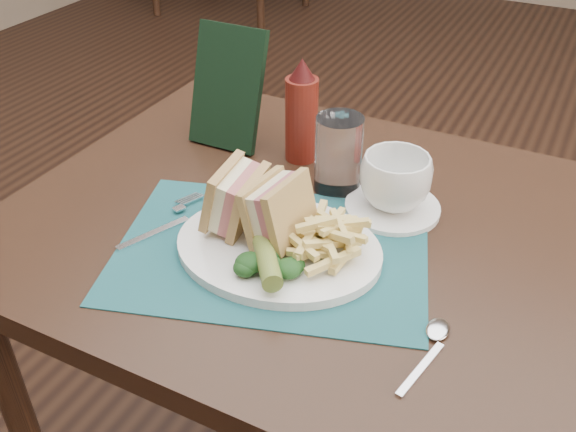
{
  "coord_description": "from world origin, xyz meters",
  "views": [
    {
      "loc": [
        0.35,
        -1.24,
        1.32
      ],
      "look_at": [
        0.01,
        -0.57,
        0.8
      ],
      "focal_mm": 40.0,
      "sensor_mm": 36.0,
      "label": 1
    }
  ],
  "objects_px": {
    "ketchup_bottle": "(302,110)",
    "placemat": "(272,251)",
    "saucer": "(392,208)",
    "drinking_glass": "(338,155)",
    "check_presenter": "(228,88)",
    "plate": "(279,248)",
    "table_main": "(299,377)",
    "sandwich_half_b": "(267,206)",
    "coffee_cup": "(395,181)",
    "sandwich_half_a": "(222,194)"
  },
  "relations": [
    {
      "from": "ketchup_bottle",
      "to": "check_presenter",
      "type": "xyz_separation_m",
      "value": [
        -0.15,
        -0.0,
        0.01
      ]
    },
    {
      "from": "placemat",
      "to": "plate",
      "type": "height_order",
      "value": "plate"
    },
    {
      "from": "sandwich_half_a",
      "to": "drinking_glass",
      "type": "xyz_separation_m",
      "value": [
        0.1,
        0.19,
        -0.0
      ]
    },
    {
      "from": "plate",
      "to": "drinking_glass",
      "type": "xyz_separation_m",
      "value": [
        0.01,
        0.2,
        0.06
      ]
    },
    {
      "from": "sandwich_half_b",
      "to": "ketchup_bottle",
      "type": "height_order",
      "value": "ketchup_bottle"
    },
    {
      "from": "saucer",
      "to": "coffee_cup",
      "type": "height_order",
      "value": "coffee_cup"
    },
    {
      "from": "sandwich_half_b",
      "to": "coffee_cup",
      "type": "distance_m",
      "value": 0.21
    },
    {
      "from": "table_main",
      "to": "sandwich_half_a",
      "type": "relative_size",
      "value": 9.11
    },
    {
      "from": "sandwich_half_b",
      "to": "drinking_glass",
      "type": "relative_size",
      "value": 0.76
    },
    {
      "from": "saucer",
      "to": "check_presenter",
      "type": "xyz_separation_m",
      "value": [
        -0.35,
        0.08,
        0.1
      ]
    },
    {
      "from": "drinking_glass",
      "to": "ketchup_bottle",
      "type": "relative_size",
      "value": 0.7
    },
    {
      "from": "sandwich_half_b",
      "to": "saucer",
      "type": "relative_size",
      "value": 0.66
    },
    {
      "from": "saucer",
      "to": "drinking_glass",
      "type": "bearing_deg",
      "value": 170.01
    },
    {
      "from": "table_main",
      "to": "placemat",
      "type": "relative_size",
      "value": 2.02
    },
    {
      "from": "check_presenter",
      "to": "plate",
      "type": "bearing_deg",
      "value": -47.72
    },
    {
      "from": "sandwich_half_a",
      "to": "drinking_glass",
      "type": "height_order",
      "value": "drinking_glass"
    },
    {
      "from": "coffee_cup",
      "to": "drinking_glass",
      "type": "relative_size",
      "value": 0.85
    },
    {
      "from": "plate",
      "to": "check_presenter",
      "type": "distance_m",
      "value": 0.37
    },
    {
      "from": "sandwich_half_b",
      "to": "coffee_cup",
      "type": "bearing_deg",
      "value": 57.9
    },
    {
      "from": "table_main",
      "to": "placemat",
      "type": "height_order",
      "value": "placemat"
    },
    {
      "from": "sandwich_half_b",
      "to": "check_presenter",
      "type": "height_order",
      "value": "check_presenter"
    },
    {
      "from": "saucer",
      "to": "ketchup_bottle",
      "type": "height_order",
      "value": "ketchup_bottle"
    },
    {
      "from": "table_main",
      "to": "check_presenter",
      "type": "bearing_deg",
      "value": 144.36
    },
    {
      "from": "saucer",
      "to": "drinking_glass",
      "type": "relative_size",
      "value": 1.15
    },
    {
      "from": "table_main",
      "to": "drinking_glass",
      "type": "distance_m",
      "value": 0.45
    },
    {
      "from": "placemat",
      "to": "plate",
      "type": "relative_size",
      "value": 1.49
    },
    {
      "from": "table_main",
      "to": "sandwich_half_a",
      "type": "xyz_separation_m",
      "value": [
        -0.08,
        -0.09,
        0.44
      ]
    },
    {
      "from": "sandwich_half_a",
      "to": "check_presenter",
      "type": "xyz_separation_m",
      "value": [
        -0.14,
        0.25,
        0.04
      ]
    },
    {
      "from": "saucer",
      "to": "drinking_glass",
      "type": "xyz_separation_m",
      "value": [
        -0.1,
        0.02,
        0.06
      ]
    },
    {
      "from": "sandwich_half_b",
      "to": "drinking_glass",
      "type": "distance_m",
      "value": 0.19
    },
    {
      "from": "plate",
      "to": "drinking_glass",
      "type": "height_order",
      "value": "drinking_glass"
    },
    {
      "from": "sandwich_half_a",
      "to": "drinking_glass",
      "type": "distance_m",
      "value": 0.21
    },
    {
      "from": "ketchup_bottle",
      "to": "placemat",
      "type": "bearing_deg",
      "value": -72.88
    },
    {
      "from": "placemat",
      "to": "check_presenter",
      "type": "height_order",
      "value": "check_presenter"
    },
    {
      "from": "saucer",
      "to": "sandwich_half_a",
      "type": "bearing_deg",
      "value": -140.74
    },
    {
      "from": "table_main",
      "to": "coffee_cup",
      "type": "bearing_deg",
      "value": 32.91
    },
    {
      "from": "sandwich_half_a",
      "to": "ketchup_bottle",
      "type": "bearing_deg",
      "value": 82.59
    },
    {
      "from": "plate",
      "to": "saucer",
      "type": "height_order",
      "value": "plate"
    },
    {
      "from": "ketchup_bottle",
      "to": "coffee_cup",
      "type": "bearing_deg",
      "value": -22.99
    },
    {
      "from": "plate",
      "to": "sandwich_half_b",
      "type": "relative_size",
      "value": 3.03
    },
    {
      "from": "sandwich_half_b",
      "to": "placemat",
      "type": "bearing_deg",
      "value": -37.22
    },
    {
      "from": "ketchup_bottle",
      "to": "saucer",
      "type": "bearing_deg",
      "value": -22.99
    },
    {
      "from": "sandwich_half_b",
      "to": "ketchup_bottle",
      "type": "bearing_deg",
      "value": 111.96
    },
    {
      "from": "table_main",
      "to": "placemat",
      "type": "bearing_deg",
      "value": -89.17
    },
    {
      "from": "table_main",
      "to": "check_presenter",
      "type": "distance_m",
      "value": 0.56
    },
    {
      "from": "table_main",
      "to": "placemat",
      "type": "distance_m",
      "value": 0.39
    },
    {
      "from": "sandwich_half_a",
      "to": "sandwich_half_b",
      "type": "xyz_separation_m",
      "value": [
        0.07,
        0.0,
        0.0
      ]
    },
    {
      "from": "plate",
      "to": "ketchup_bottle",
      "type": "bearing_deg",
      "value": 102.73
    },
    {
      "from": "placemat",
      "to": "plate",
      "type": "distance_m",
      "value": 0.01
    },
    {
      "from": "table_main",
      "to": "ketchup_bottle",
      "type": "xyz_separation_m",
      "value": [
        -0.08,
        0.16,
        0.47
      ]
    }
  ]
}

